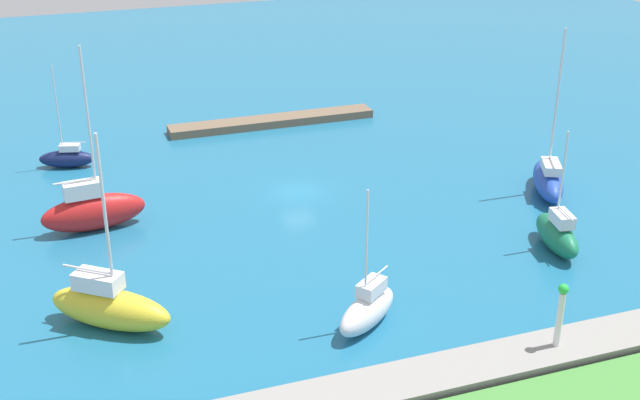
{
  "coord_description": "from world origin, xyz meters",
  "views": [
    {
      "loc": [
        18.69,
        58.29,
        26.72
      ],
      "look_at": [
        0.0,
        5.26,
        1.5
      ],
      "focal_mm": 46.38,
      "sensor_mm": 36.0,
      "label": 1
    }
  ],
  "objects_px": {
    "pier_dock": "(272,121)",
    "sailboat_yellow_by_breakwater": "(109,306)",
    "sailboat_green_near_pier": "(557,234)",
    "sailboat_blue_lone_south": "(548,179)",
    "sailboat_navy_far_north": "(67,158)",
    "harbor_beacon": "(561,310)",
    "sailboat_white_outer_mooring": "(367,309)",
    "sailboat_red_along_channel": "(93,210)"
  },
  "relations": [
    {
      "from": "sailboat_white_outer_mooring",
      "to": "sailboat_blue_lone_south",
      "type": "bearing_deg",
      "value": 174.81
    },
    {
      "from": "sailboat_yellow_by_breakwater",
      "to": "sailboat_blue_lone_south",
      "type": "xyz_separation_m",
      "value": [
        -35.28,
        -8.2,
        -0.14
      ]
    },
    {
      "from": "harbor_beacon",
      "to": "sailboat_red_along_channel",
      "type": "distance_m",
      "value": 33.91
    },
    {
      "from": "sailboat_yellow_by_breakwater",
      "to": "sailboat_white_outer_mooring",
      "type": "height_order",
      "value": "sailboat_yellow_by_breakwater"
    },
    {
      "from": "pier_dock",
      "to": "sailboat_red_along_channel",
      "type": "relative_size",
      "value": 1.51
    },
    {
      "from": "pier_dock",
      "to": "sailboat_yellow_by_breakwater",
      "type": "height_order",
      "value": "sailboat_yellow_by_breakwater"
    },
    {
      "from": "sailboat_yellow_by_breakwater",
      "to": "sailboat_green_near_pier",
      "type": "relative_size",
      "value": 1.41
    },
    {
      "from": "sailboat_yellow_by_breakwater",
      "to": "pier_dock",
      "type": "bearing_deg",
      "value": 96.71
    },
    {
      "from": "sailboat_white_outer_mooring",
      "to": "sailboat_blue_lone_south",
      "type": "xyz_separation_m",
      "value": [
        -21.04,
        -13.15,
        0.12
      ]
    },
    {
      "from": "sailboat_navy_far_north",
      "to": "sailboat_blue_lone_south",
      "type": "xyz_separation_m",
      "value": [
        -35.95,
        18.76,
        0.38
      ]
    },
    {
      "from": "sailboat_green_near_pier",
      "to": "sailboat_blue_lone_south",
      "type": "distance_m",
      "value": 9.87
    },
    {
      "from": "sailboat_blue_lone_south",
      "to": "sailboat_yellow_by_breakwater",
      "type": "bearing_deg",
      "value": 128.48
    },
    {
      "from": "harbor_beacon",
      "to": "sailboat_yellow_by_breakwater",
      "type": "relative_size",
      "value": 0.31
    },
    {
      "from": "sailboat_red_along_channel",
      "to": "sailboat_green_near_pier",
      "type": "bearing_deg",
      "value": -30.48
    },
    {
      "from": "pier_dock",
      "to": "sailboat_green_near_pier",
      "type": "relative_size",
      "value": 2.39
    },
    {
      "from": "sailboat_yellow_by_breakwater",
      "to": "sailboat_red_along_channel",
      "type": "xyz_separation_m",
      "value": [
        -0.36,
        -13.64,
        0.15
      ]
    },
    {
      "from": "sailboat_navy_far_north",
      "to": "sailboat_white_outer_mooring",
      "type": "distance_m",
      "value": 35.22
    },
    {
      "from": "sailboat_yellow_by_breakwater",
      "to": "sailboat_navy_far_north",
      "type": "height_order",
      "value": "sailboat_yellow_by_breakwater"
    },
    {
      "from": "pier_dock",
      "to": "sailboat_yellow_by_breakwater",
      "type": "distance_m",
      "value": 37.2
    },
    {
      "from": "harbor_beacon",
      "to": "sailboat_green_near_pier",
      "type": "relative_size",
      "value": 0.43
    },
    {
      "from": "sailboat_green_near_pier",
      "to": "sailboat_blue_lone_south",
      "type": "height_order",
      "value": "sailboat_blue_lone_south"
    },
    {
      "from": "harbor_beacon",
      "to": "sailboat_blue_lone_south",
      "type": "bearing_deg",
      "value": -122.74
    },
    {
      "from": "sailboat_navy_far_north",
      "to": "sailboat_red_along_channel",
      "type": "height_order",
      "value": "sailboat_red_along_channel"
    },
    {
      "from": "pier_dock",
      "to": "harbor_beacon",
      "type": "relative_size",
      "value": 5.51
    },
    {
      "from": "pier_dock",
      "to": "sailboat_yellow_by_breakwater",
      "type": "bearing_deg",
      "value": 58.82
    },
    {
      "from": "sailboat_white_outer_mooring",
      "to": "sailboat_blue_lone_south",
      "type": "height_order",
      "value": "sailboat_blue_lone_south"
    },
    {
      "from": "sailboat_yellow_by_breakwater",
      "to": "sailboat_white_outer_mooring",
      "type": "xyz_separation_m",
      "value": [
        -14.24,
        4.95,
        -0.27
      ]
    },
    {
      "from": "sailboat_blue_lone_south",
      "to": "sailboat_red_along_channel",
      "type": "height_order",
      "value": "sailboat_red_along_channel"
    },
    {
      "from": "pier_dock",
      "to": "sailboat_navy_far_north",
      "type": "height_order",
      "value": "sailboat_navy_far_north"
    },
    {
      "from": "sailboat_navy_far_north",
      "to": "sailboat_blue_lone_south",
      "type": "bearing_deg",
      "value": 168.46
    },
    {
      "from": "sailboat_blue_lone_south",
      "to": "sailboat_red_along_channel",
      "type": "xyz_separation_m",
      "value": [
        34.92,
        -5.43,
        0.3
      ]
    },
    {
      "from": "pier_dock",
      "to": "harbor_beacon",
      "type": "distance_m",
      "value": 44.34
    },
    {
      "from": "harbor_beacon",
      "to": "sailboat_green_near_pier",
      "type": "distance_m",
      "value": 14.74
    },
    {
      "from": "sailboat_navy_far_north",
      "to": "sailboat_yellow_by_breakwater",
      "type": "bearing_deg",
      "value": 107.43
    },
    {
      "from": "pier_dock",
      "to": "sailboat_white_outer_mooring",
      "type": "relative_size",
      "value": 2.33
    },
    {
      "from": "sailboat_white_outer_mooring",
      "to": "sailboat_green_near_pier",
      "type": "relative_size",
      "value": 1.03
    },
    {
      "from": "pier_dock",
      "to": "sailboat_green_near_pier",
      "type": "height_order",
      "value": "sailboat_green_near_pier"
    },
    {
      "from": "sailboat_yellow_by_breakwater",
      "to": "sailboat_green_near_pier",
      "type": "distance_m",
      "value": 30.34
    },
    {
      "from": "sailboat_navy_far_north",
      "to": "sailboat_white_outer_mooring",
      "type": "relative_size",
      "value": 1.02
    },
    {
      "from": "harbor_beacon",
      "to": "sailboat_red_along_channel",
      "type": "xyz_separation_m",
      "value": [
        21.74,
        -25.94,
        -2.16
      ]
    },
    {
      "from": "harbor_beacon",
      "to": "sailboat_navy_far_north",
      "type": "xyz_separation_m",
      "value": [
        22.77,
        -39.26,
        -2.84
      ]
    },
    {
      "from": "sailboat_navy_far_north",
      "to": "pier_dock",
      "type": "bearing_deg",
      "value": -150.28
    }
  ]
}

